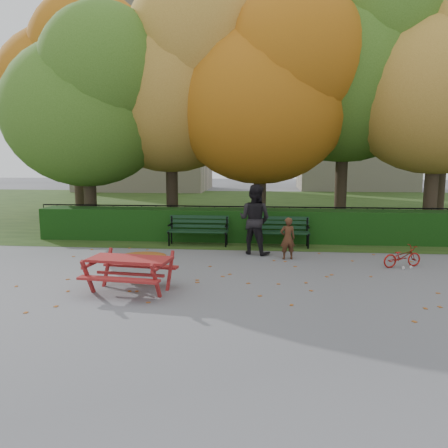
# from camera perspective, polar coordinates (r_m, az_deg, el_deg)

# --- Properties ---
(ground) EXTENTS (90.00, 90.00, 0.00)m
(ground) POSITION_cam_1_polar(r_m,az_deg,el_deg) (9.54, 1.08, -7.28)
(ground) COLOR slate
(ground) RESTS_ON ground
(grass_strip) EXTENTS (90.00, 90.00, 0.00)m
(grass_strip) POSITION_cam_1_polar(r_m,az_deg,el_deg) (23.30, 3.66, 2.23)
(grass_strip) COLOR #1E3311
(grass_strip) RESTS_ON ground
(building_left) EXTENTS (10.00, 7.00, 15.00)m
(building_left) POSITION_cam_1_polar(r_m,az_deg,el_deg) (36.78, -10.36, 16.19)
(building_left) COLOR beige
(building_left) RESTS_ON ground
(building_right) EXTENTS (9.00, 6.00, 12.00)m
(building_right) POSITION_cam_1_polar(r_m,az_deg,el_deg) (38.01, 16.93, 13.44)
(building_right) COLOR beige
(building_right) RESTS_ON ground
(hedge) EXTENTS (13.00, 0.90, 1.00)m
(hedge) POSITION_cam_1_polar(r_m,az_deg,el_deg) (13.83, 2.48, -0.15)
(hedge) COLOR black
(hedge) RESTS_ON ground
(iron_fence) EXTENTS (14.00, 0.04, 1.02)m
(iron_fence) POSITION_cam_1_polar(r_m,az_deg,el_deg) (14.61, 2.64, 0.47)
(iron_fence) COLOR black
(iron_fence) RESTS_ON ground
(tree_a) EXTENTS (5.88, 5.60, 7.48)m
(tree_a) POSITION_cam_1_polar(r_m,az_deg,el_deg) (15.96, -16.85, 15.16)
(tree_a) COLOR #2D221A
(tree_a) RESTS_ON ground
(tree_b) EXTENTS (6.72, 6.40, 8.79)m
(tree_b) POSITION_cam_1_polar(r_m,az_deg,el_deg) (16.43, -5.98, 18.39)
(tree_b) COLOR #2D221A
(tree_b) RESTS_ON ground
(tree_c) EXTENTS (6.30, 6.00, 8.00)m
(tree_c) POSITION_cam_1_polar(r_m,az_deg,el_deg) (15.26, 6.16, 16.94)
(tree_c) COLOR #2D221A
(tree_c) RESTS_ON ground
(tree_d) EXTENTS (7.14, 6.80, 9.58)m
(tree_d) POSITION_cam_1_polar(r_m,az_deg,el_deg) (17.02, 17.12, 19.71)
(tree_d) COLOR #2D221A
(tree_d) RESTS_ON ground
(tree_f) EXTENTS (6.93, 6.60, 9.19)m
(tree_f) POSITION_cam_1_polar(r_m,az_deg,el_deg) (20.21, -18.27, 17.01)
(tree_f) COLOR #2D221A
(tree_f) RESTS_ON ground
(bench_left) EXTENTS (1.80, 0.57, 0.88)m
(bench_left) POSITION_cam_1_polar(r_m,az_deg,el_deg) (13.17, -3.35, -0.51)
(bench_left) COLOR black
(bench_left) RESTS_ON ground
(bench_right) EXTENTS (1.80, 0.57, 0.88)m
(bench_right) POSITION_cam_1_polar(r_m,az_deg,el_deg) (13.02, 7.14, -0.67)
(bench_right) COLOR black
(bench_right) RESTS_ON ground
(picnic_table) EXTENTS (1.73, 1.46, 0.77)m
(picnic_table) POSITION_cam_1_polar(r_m,az_deg,el_deg) (8.79, -12.19, -5.30)
(picnic_table) COLOR maroon
(picnic_table) RESTS_ON ground
(leaf_pile) EXTENTS (1.41, 1.22, 0.08)m
(leaf_pile) POSITION_cam_1_polar(r_m,az_deg,el_deg) (11.88, -10.34, -4.01)
(leaf_pile) COLOR brown
(leaf_pile) RESTS_ON ground
(leaf_scatter) EXTENTS (9.00, 5.70, 0.01)m
(leaf_scatter) POSITION_cam_1_polar(r_m,az_deg,el_deg) (9.82, 1.21, -6.76)
(leaf_scatter) COLOR brown
(leaf_scatter) RESTS_ON ground
(child) EXTENTS (0.44, 0.34, 1.10)m
(child) POSITION_cam_1_polar(r_m,az_deg,el_deg) (11.42, 8.31, -1.87)
(child) COLOR #432515
(child) RESTS_ON ground
(adult) EXTENTS (1.14, 1.04, 1.90)m
(adult) POSITION_cam_1_polar(r_m,az_deg,el_deg) (11.90, 4.02, 0.60)
(adult) COLOR black
(adult) RESTS_ON ground
(bicycle) EXTENTS (1.06, 0.66, 0.53)m
(bicycle) POSITION_cam_1_polar(r_m,az_deg,el_deg) (11.37, 22.24, -3.94)
(bicycle) COLOR maroon
(bicycle) RESTS_ON ground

